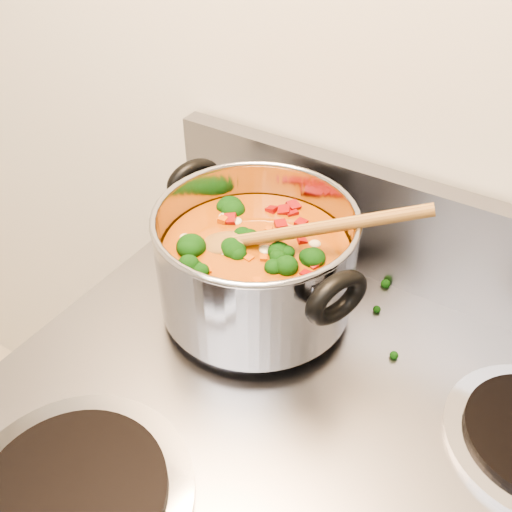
# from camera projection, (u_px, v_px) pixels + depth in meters

# --- Properties ---
(stockpot) EXTENTS (0.31, 0.25, 0.15)m
(stockpot) POSITION_uv_depth(u_px,v_px,m) (256.00, 262.00, 0.70)
(stockpot) COLOR #A6A5AD
(stockpot) RESTS_ON electric_range
(wooden_spoon) EXTENTS (0.27, 0.14, 0.10)m
(wooden_spoon) POSITION_uv_depth(u_px,v_px,m) (270.00, 236.00, 0.68)
(wooden_spoon) COLOR olive
(wooden_spoon) RESTS_ON stockpot
(cooktop_crumbs) EXTENTS (0.31, 0.24, 0.01)m
(cooktop_crumbs) POSITION_uv_depth(u_px,v_px,m) (194.00, 343.00, 0.70)
(cooktop_crumbs) COLOR black
(cooktop_crumbs) RESTS_ON electric_range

